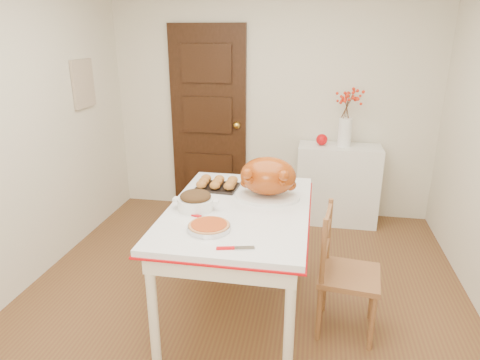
% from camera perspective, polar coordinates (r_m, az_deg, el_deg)
% --- Properties ---
extents(floor, '(3.50, 4.00, 0.00)m').
position_cam_1_polar(floor, '(3.28, -0.27, -17.49)').
color(floor, brown).
rests_on(floor, ground).
extents(wall_back, '(3.50, 0.00, 2.50)m').
position_cam_1_polar(wall_back, '(4.66, 4.28, 10.47)').
color(wall_back, beige).
rests_on(wall_back, ground).
extents(door_back, '(0.85, 0.06, 2.06)m').
position_cam_1_polar(door_back, '(4.79, -4.26, 8.05)').
color(door_back, black).
rests_on(door_back, ground).
extents(photo_board, '(0.03, 0.35, 0.45)m').
position_cam_1_polar(photo_board, '(4.40, -20.44, 12.12)').
color(photo_board, beige).
rests_on(photo_board, ground).
extents(sideboard, '(0.85, 0.38, 0.85)m').
position_cam_1_polar(sideboard, '(4.63, 13.01, -0.59)').
color(sideboard, white).
rests_on(sideboard, floor).
extents(kitchen_table, '(0.96, 1.41, 0.84)m').
position_cam_1_polar(kitchen_table, '(3.05, -0.17, -11.03)').
color(kitchen_table, white).
rests_on(kitchen_table, floor).
extents(chair_oak, '(0.44, 0.44, 0.89)m').
position_cam_1_polar(chair_oak, '(2.98, 14.61, -12.03)').
color(chair_oak, brown).
rests_on(chair_oak, floor).
extents(berry_vase, '(0.32, 0.32, 0.62)m').
position_cam_1_polar(berry_vase, '(4.44, 14.15, 8.31)').
color(berry_vase, white).
rests_on(berry_vase, sideboard).
extents(apple, '(0.12, 0.12, 0.12)m').
position_cam_1_polar(apple, '(4.48, 11.00, 5.38)').
color(apple, red).
rests_on(apple, sideboard).
extents(turkey_platter, '(0.48, 0.40, 0.29)m').
position_cam_1_polar(turkey_platter, '(2.99, 3.81, 0.24)').
color(turkey_platter, '#9B3C0A').
rests_on(turkey_platter, kitchen_table).
extents(pumpkin_pie, '(0.33, 0.33, 0.05)m').
position_cam_1_polar(pumpkin_pie, '(2.54, -4.21, -6.21)').
color(pumpkin_pie, '#AD3F15').
rests_on(pumpkin_pie, kitchen_table).
extents(stuffing_dish, '(0.38, 0.34, 0.12)m').
position_cam_1_polar(stuffing_dish, '(2.83, -6.00, -2.78)').
color(stuffing_dish, '#3A2312').
rests_on(stuffing_dish, kitchen_table).
extents(rolls_tray, '(0.32, 0.26, 0.08)m').
position_cam_1_polar(rolls_tray, '(3.20, -3.09, -0.45)').
color(rolls_tray, '#A46424').
rests_on(rolls_tray, kitchen_table).
extents(pie_server, '(0.22, 0.11, 0.01)m').
position_cam_1_polar(pie_server, '(2.34, -0.62, -9.16)').
color(pie_server, silver).
rests_on(pie_server, kitchen_table).
extents(carving_knife, '(0.27, 0.14, 0.01)m').
position_cam_1_polar(carving_knife, '(2.70, -4.65, -5.14)').
color(carving_knife, silver).
rests_on(carving_knife, kitchen_table).
extents(drinking_glass, '(0.07, 0.07, 0.12)m').
position_cam_1_polar(drinking_glass, '(3.30, 3.09, 0.60)').
color(drinking_glass, white).
rests_on(drinking_glass, kitchen_table).
extents(shaker_pair, '(0.10, 0.05, 0.09)m').
position_cam_1_polar(shaker_pair, '(3.28, 6.53, 0.06)').
color(shaker_pair, white).
rests_on(shaker_pair, kitchen_table).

